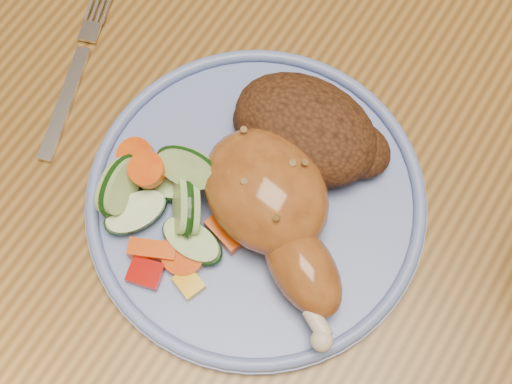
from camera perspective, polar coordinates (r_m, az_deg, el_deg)
ground at (r=1.31m, az=5.51°, el=-10.66°), size 4.00×4.00×0.00m
dining_table at (r=0.66m, az=10.68°, el=-0.59°), size 0.90×1.40×0.75m
plate at (r=0.56m, az=-0.00°, el=-0.76°), size 0.27×0.27×0.01m
plate_rim at (r=0.55m, az=-0.00°, el=-0.37°), size 0.26×0.26×0.01m
chicken_leg at (r=0.52m, az=1.49°, el=-1.38°), size 0.16×0.14×0.06m
rice_pilaf at (r=0.55m, az=4.24°, el=4.91°), size 0.13×0.09×0.05m
vegetable_pile at (r=0.54m, az=-7.36°, el=-0.88°), size 0.12×0.12×0.06m
fork at (r=0.63m, az=-14.34°, el=8.99°), size 0.06×0.15×0.00m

